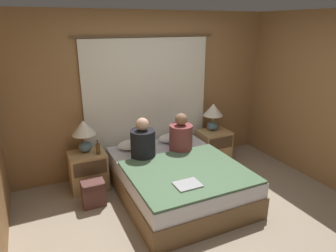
{
  "coord_description": "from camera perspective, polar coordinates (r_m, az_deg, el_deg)",
  "views": [
    {
      "loc": [
        -1.69,
        -2.59,
        2.3
      ],
      "look_at": [
        0.0,
        1.01,
        0.94
      ],
      "focal_mm": 32.0,
      "sensor_mm": 36.0,
      "label": 1
    }
  ],
  "objects": [
    {
      "name": "pillow_left",
      "position": [
        4.62,
        -6.27,
        -3.45
      ],
      "size": [
        0.55,
        0.36,
        0.12
      ],
      "color": "white",
      "rests_on": "bed"
    },
    {
      "name": "curtain_panel",
      "position": [
        4.81,
        -3.75,
        3.98
      ],
      "size": [
        2.25,
        0.02,
        2.13
      ],
      "color": "silver",
      "rests_on": "ground_plane"
    },
    {
      "name": "nightstand_left",
      "position": [
        4.54,
        -14.93,
        -8.23
      ],
      "size": [
        0.51,
        0.43,
        0.55
      ],
      "color": "tan",
      "rests_on": "ground_plane"
    },
    {
      "name": "lamp_right",
      "position": [
        5.14,
        8.59,
        2.5
      ],
      "size": [
        0.34,
        0.34,
        0.47
      ],
      "color": "slate",
      "rests_on": "nightstand_right"
    },
    {
      "name": "bed",
      "position": [
        4.24,
        1.71,
        -10.13
      ],
      "size": [
        1.54,
        1.96,
        0.49
      ],
      "color": "brown",
      "rests_on": "ground_plane"
    },
    {
      "name": "blanket_on_bed",
      "position": [
        3.88,
        3.79,
        -8.69
      ],
      "size": [
        1.48,
        1.29,
        0.03
      ],
      "color": "#4C6B4C",
      "rests_on": "bed"
    },
    {
      "name": "beer_bottle_on_left_stand",
      "position": [
        4.33,
        -13.19,
        -4.2
      ],
      "size": [
        0.06,
        0.06,
        0.21
      ],
      "color": "#513819",
      "rests_on": "nightstand_left"
    },
    {
      "name": "pillow_right",
      "position": [
        4.86,
        1.26,
        -2.18
      ],
      "size": [
        0.55,
        0.36,
        0.12
      ],
      "color": "white",
      "rests_on": "bed"
    },
    {
      "name": "laptop_on_bed",
      "position": [
        3.55,
        3.75,
        -11.08
      ],
      "size": [
        0.3,
        0.24,
        0.02
      ],
      "color": "#9EA0A5",
      "rests_on": "blanket_on_bed"
    },
    {
      "name": "wall_back",
      "position": [
        4.82,
        -4.07,
        6.29
      ],
      "size": [
        4.4,
        0.06,
        2.5
      ],
      "color": "olive",
      "rests_on": "ground_plane"
    },
    {
      "name": "ground_plane",
      "position": [
        3.85,
        6.72,
        -17.91
      ],
      "size": [
        16.0,
        16.0,
        0.0
      ],
      "primitive_type": "plane",
      "color": "gray"
    },
    {
      "name": "backpack_on_floor",
      "position": [
        4.16,
        -14.04,
        -12.04
      ],
      "size": [
        0.29,
        0.24,
        0.35
      ],
      "color": "brown",
      "rests_on": "ground_plane"
    },
    {
      "name": "nightstand_right",
      "position": [
        5.28,
        8.69,
        -3.82
      ],
      "size": [
        0.51,
        0.43,
        0.55
      ],
      "color": "tan",
      "rests_on": "ground_plane"
    },
    {
      "name": "person_right_in_bed",
      "position": [
        4.45,
        2.47,
        -1.9
      ],
      "size": [
        0.34,
        0.34,
        0.58
      ],
      "color": "brown",
      "rests_on": "bed"
    },
    {
      "name": "person_left_in_bed",
      "position": [
        4.22,
        -4.81,
        -3.07
      ],
      "size": [
        0.35,
        0.35,
        0.59
      ],
      "color": "black",
      "rests_on": "bed"
    },
    {
      "name": "lamp_left",
      "position": [
        4.37,
        -15.74,
        -0.97
      ],
      "size": [
        0.34,
        0.34,
        0.47
      ],
      "color": "slate",
      "rests_on": "nightstand_left"
    }
  ]
}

